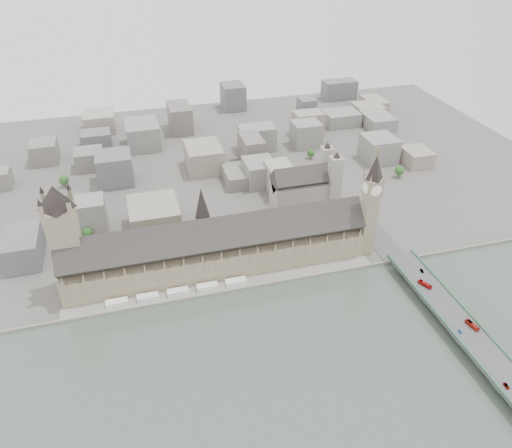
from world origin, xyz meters
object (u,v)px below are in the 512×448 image
object	(u,v)px
westminster_bridge	(444,310)
victoria_tower	(64,235)
car_grey	(506,386)
red_bus_north	(425,284)
car_approach	(376,220)
elizabeth_tower	(371,199)
westminster_abbey	(306,189)
car_blue	(460,332)
red_bus_south	(472,325)
car_silver	(422,271)
palace_of_westminster	(217,248)

from	to	relation	value
westminster_bridge	victoria_tower	bearing A→B (deg)	158.22
westminster_bridge	car_grey	size ratio (longest dim) A/B	60.17
victoria_tower	red_bus_north	world-z (taller)	victoria_tower
red_bus_north	car_approach	xyz separation A→B (m)	(7.18, 102.50, -1.01)
elizabeth_tower	westminster_abbey	xyz separation A→B (m)	(-27.08, 87.00, -33.01)
car_blue	car_grey	size ratio (longest dim) A/B	0.74
red_bus_south	car_blue	world-z (taller)	red_bus_south
car_blue	car_grey	xyz separation A→B (m)	(-0.16, -51.15, 0.07)
westminster_bridge	elizabeth_tower	bearing A→B (deg)	104.11
elizabeth_tower	red_bus_north	size ratio (longest dim) A/B	8.75
red_bus_south	elizabeth_tower	bearing A→B (deg)	93.86
westminster_bridge	red_bus_south	distance (m)	27.37
car_silver	car_approach	distance (m)	85.11
elizabeth_tower	car_blue	xyz separation A→B (m)	(17.43, -124.19, -47.16)
car_grey	palace_of_westminster	bearing A→B (deg)	137.62
westminster_abbey	victoria_tower	bearing A→B (deg)	-163.50
victoria_tower	car_silver	distance (m)	300.30
red_bus_south	car_silver	xyz separation A→B (m)	(-0.73, 69.01, -0.91)
victoria_tower	car_approach	xyz separation A→B (m)	(287.98, 14.65, -44.25)
car_grey	red_bus_south	bearing A→B (deg)	85.35
victoria_tower	car_approach	bearing A→B (deg)	2.91
westminster_abbey	car_grey	world-z (taller)	westminster_abbey
elizabeth_tower	palace_of_westminster	bearing A→B (deg)	175.15
elizabeth_tower	victoria_tower	bearing A→B (deg)	176.04
westminster_bridge	car_approach	size ratio (longest dim) A/B	66.98
red_bus_north	car_blue	world-z (taller)	red_bus_north
palace_of_westminster	red_bus_south	size ratio (longest dim) A/B	21.56
westminster_bridge	car_grey	distance (m)	80.33
westminster_bridge	car_blue	xyz separation A→B (m)	(-6.57, -28.69, 5.80)
westminster_abbey	westminster_bridge	bearing A→B (deg)	-74.36
victoria_tower	car_silver	xyz separation A→B (m)	(288.56, -70.46, -44.15)
red_bus_north	red_bus_south	bearing A→B (deg)	-104.92
palace_of_westminster	car_silver	bearing A→B (deg)	-21.07
palace_of_westminster	car_approach	bearing A→B (deg)	7.19
car_blue	car_grey	distance (m)	51.15
red_bus_north	red_bus_south	world-z (taller)	red_bus_south
victoria_tower	westminster_abbey	xyz separation A→B (m)	(232.92, 69.00, -30.12)
elizabeth_tower	car_blue	size ratio (longest dim) A/B	26.94
westminster_abbey	car_silver	world-z (taller)	westminster_abbey
victoria_tower	red_bus_north	size ratio (longest dim) A/B	8.14
car_approach	westminster_bridge	bearing A→B (deg)	-114.91
car_blue	car_silver	distance (m)	72.59
car_approach	car_blue	bearing A→B (deg)	-116.98
car_approach	red_bus_south	bearing A→B (deg)	-112.65
car_silver	elizabeth_tower	bearing A→B (deg)	125.60
westminster_bridge	car_blue	size ratio (longest dim) A/B	81.45
palace_of_westminster	car_blue	world-z (taller)	palace_of_westminster
car_grey	car_approach	size ratio (longest dim) A/B	1.11
car_approach	westminster_abbey	bearing A→B (deg)	112.24
elizabeth_tower	car_blue	distance (m)	133.98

